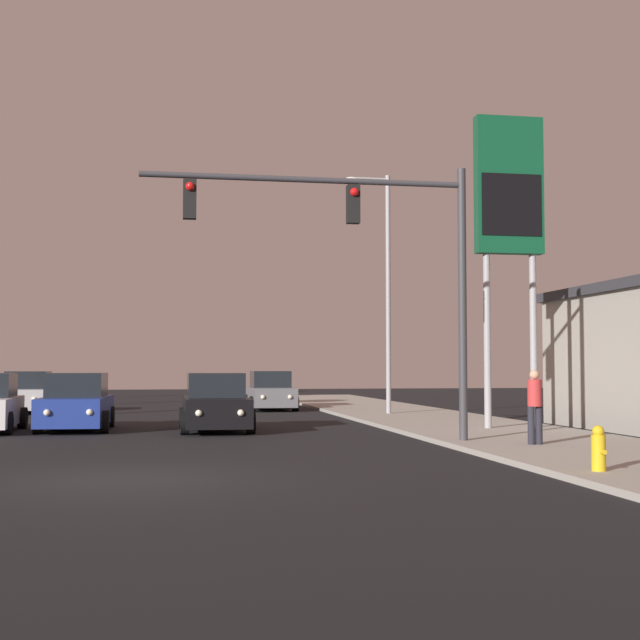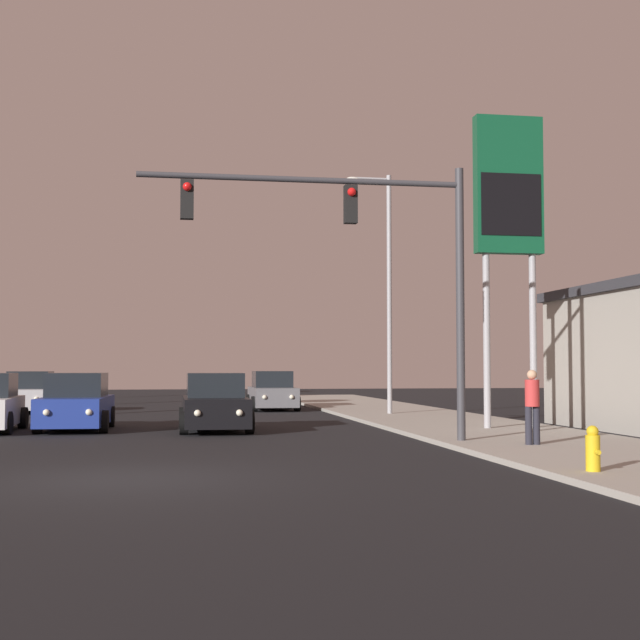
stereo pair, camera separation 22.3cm
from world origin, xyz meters
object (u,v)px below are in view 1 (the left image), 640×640
Objects in this scene: fire_hydrant at (599,449)px; car_silver at (28,394)px; street_lamp at (385,280)px; gas_station_sign at (509,203)px; car_black at (215,405)px; traffic_light_mast at (372,244)px; car_blue at (76,404)px; car_grey at (270,392)px; pedestrian_on_sidewalk at (535,403)px.

car_silver is at bearing 118.09° from fire_hydrant.
street_lamp and gas_station_sign have the same top height.
traffic_light_mast is at bearing 119.77° from car_black.
car_blue is at bearing 126.58° from fire_hydrant.
car_grey is at bearing -176.33° from car_silver.
car_silver is at bearing 120.63° from traffic_light_mast.
car_grey is 24.61m from fire_hydrant.
gas_station_sign is at bearing 138.31° from car_silver.
pedestrian_on_sidewalk is (10.77, -8.09, 0.27)m from car_blue.
car_silver is 1.00× the size of car_blue.
fire_hydrant is at bearing 114.99° from car_black.
street_lamp is (3.65, -5.86, 4.36)m from car_grey.
car_silver is 0.56× the size of traffic_light_mast.
car_black is 7.75m from traffic_light_mast.
car_black is 10.34m from gas_station_sign.
car_grey is 8.16m from street_lamp.
car_grey reaches higher than fire_hydrant.
traffic_light_mast is at bearing -141.65° from gas_station_sign.
gas_station_sign reaches higher than car_silver.
gas_station_sign reaches higher than car_blue.
car_black is 0.48× the size of street_lamp.
traffic_light_mast is 0.86× the size of gas_station_sign.
car_grey is at bearing 121.88° from street_lamp.
pedestrian_on_sidewalk is (0.08, -13.58, -4.08)m from street_lamp.
traffic_light_mast is at bearing 110.54° from fire_hydrant.
pedestrian_on_sidewalk is (3.43, -1.36, -3.71)m from traffic_light_mast.
car_blue is 13.47m from pedestrian_on_sidewalk.
gas_station_sign is at bearing -78.61° from street_lamp.
car_blue is 5.71× the size of fire_hydrant.
car_grey is at bearing 96.27° from fire_hydrant.
gas_station_sign is at bearing 167.61° from car_black.
car_black is 10.26m from street_lamp.
gas_station_sign is (5.01, 3.96, 1.87)m from traffic_light_mast.
car_grey is 1.00× the size of car_black.
gas_station_sign is 5.39× the size of pedestrian_on_sidewalk.
car_grey is 13.36m from car_blue.
car_silver is 2.59× the size of pedestrian_on_sidewalk.
fire_hydrant is at bearing -92.95° from street_lamp.
car_blue is 10.72m from traffic_light_mast.
car_grey is 1.00× the size of car_silver.
car_silver is 11.04m from car_blue.
fire_hydrant is at bearing -101.73° from pedestrian_on_sidewalk.
car_silver is (-9.98, -0.72, 0.00)m from car_grey.
car_blue and car_black have the same top height.
street_lamp is at bearing 87.05° from fire_hydrant.
car_silver is 5.68× the size of fire_hydrant.
traffic_light_mast reaches higher than car_grey.
traffic_light_mast reaches higher than pedestrian_on_sidewalk.
car_black is at bearing 76.09° from car_grey.
street_lamp reaches higher than pedestrian_on_sidewalk.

